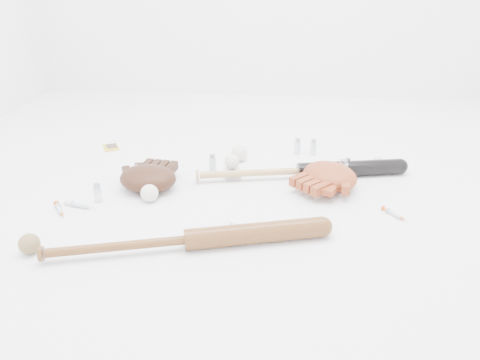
# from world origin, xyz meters

# --- Properties ---
(bat_dark) EXTENTS (0.91, 0.24, 0.07)m
(bat_dark) POSITION_xyz_m (0.20, 0.18, 0.03)
(bat_dark) COLOR black
(bat_dark) RESTS_ON ground
(bat_wood) EXTENTS (0.91, 0.31, 0.07)m
(bat_wood) POSITION_xyz_m (-0.16, -0.38, 0.03)
(bat_wood) COLOR brown
(bat_wood) RESTS_ON ground
(glove_dark) EXTENTS (0.30, 0.30, 0.10)m
(glove_dark) POSITION_xyz_m (-0.40, 0.02, 0.05)
(glove_dark) COLOR #331A0E
(glove_dark) RESTS_ON ground
(glove_tan) EXTENTS (0.38, 0.38, 0.10)m
(glove_tan) POSITION_xyz_m (0.32, 0.11, 0.05)
(glove_tan) COLOR maroon
(glove_tan) RESTS_ON ground
(trading_card) EXTENTS (0.10, 0.12, 0.01)m
(trading_card) POSITION_xyz_m (-0.70, 0.45, 0.00)
(trading_card) COLOR gold
(trading_card) RESTS_ON ground
(pedestal) EXTENTS (0.08, 0.08, 0.04)m
(pedestal) POSITION_xyz_m (-0.08, 0.17, 0.02)
(pedestal) COLOR white
(pedestal) RESTS_ON ground
(baseball_on_pedestal) EXTENTS (0.06, 0.06, 0.06)m
(baseball_on_pedestal) POSITION_xyz_m (-0.08, 0.17, 0.07)
(baseball_on_pedestal) COLOR silver
(baseball_on_pedestal) RESTS_ON pedestal
(baseball_left) EXTENTS (0.08, 0.08, 0.08)m
(baseball_left) POSITION_xyz_m (-0.45, 0.07, 0.04)
(baseball_left) COLOR silver
(baseball_left) RESTS_ON ground
(baseball_upper) EXTENTS (0.07, 0.07, 0.07)m
(baseball_upper) POSITION_xyz_m (-0.07, 0.34, 0.04)
(baseball_upper) COLOR silver
(baseball_upper) RESTS_ON ground
(baseball_mid) EXTENTS (0.07, 0.07, 0.07)m
(baseball_mid) POSITION_xyz_m (-0.37, -0.08, 0.03)
(baseball_mid) COLOR silver
(baseball_mid) RESTS_ON ground
(baseball_aged) EXTENTS (0.07, 0.07, 0.07)m
(baseball_aged) POSITION_xyz_m (-0.64, -0.45, 0.03)
(baseball_aged) COLOR brown
(baseball_aged) RESTS_ON ground
(syringe_0) EXTENTS (0.15, 0.06, 0.02)m
(syringe_0) POSITION_xyz_m (-0.61, -0.15, 0.01)
(syringe_0) COLOR #ADBCC6
(syringe_0) RESTS_ON ground
(syringe_1) EXTENTS (0.09, 0.13, 0.02)m
(syringe_1) POSITION_xyz_m (-0.02, -0.27, 0.01)
(syringe_1) COLOR #ADBCC6
(syringe_1) RESTS_ON ground
(syringe_2) EXTENTS (0.14, 0.11, 0.02)m
(syringe_2) POSITION_xyz_m (0.30, 0.31, 0.01)
(syringe_2) COLOR #ADBCC6
(syringe_2) RESTS_ON ground
(syringe_3) EXTENTS (0.10, 0.12, 0.02)m
(syringe_3) POSITION_xyz_m (0.53, -0.11, 0.01)
(syringe_3) COLOR #ADBCC6
(syringe_3) RESTS_ON ground
(syringe_4) EXTENTS (0.12, 0.11, 0.02)m
(syringe_4) POSITION_xyz_m (0.53, 0.37, 0.01)
(syringe_4) COLOR #ADBCC6
(syringe_4) RESTS_ON ground
(syringe_5) EXTENTS (0.10, 0.13, 0.02)m
(syringe_5) POSITION_xyz_m (-0.67, -0.19, 0.01)
(syringe_5) COLOR #ADBCC6
(syringe_5) RESTS_ON ground
(vial_0) EXTENTS (0.03, 0.03, 0.08)m
(vial_0) POSITION_xyz_m (0.20, 0.45, 0.04)
(vial_0) COLOR silver
(vial_0) RESTS_ON ground
(vial_1) EXTENTS (0.03, 0.03, 0.07)m
(vial_1) POSITION_xyz_m (0.40, 0.25, 0.03)
(vial_1) COLOR silver
(vial_1) RESTS_ON ground
(vial_2) EXTENTS (0.03, 0.03, 0.08)m
(vial_2) POSITION_xyz_m (-0.17, 0.22, 0.04)
(vial_2) COLOR silver
(vial_2) RESTS_ON ground
(vial_3) EXTENTS (0.04, 0.04, 0.09)m
(vial_3) POSITION_xyz_m (0.38, 0.19, 0.04)
(vial_3) COLOR silver
(vial_3) RESTS_ON ground
(vial_4) EXTENTS (0.03, 0.03, 0.07)m
(vial_4) POSITION_xyz_m (-0.56, -0.10, 0.04)
(vial_4) COLOR silver
(vial_4) RESTS_ON ground
(vial_5) EXTENTS (0.03, 0.03, 0.07)m
(vial_5) POSITION_xyz_m (0.27, 0.45, 0.04)
(vial_5) COLOR silver
(vial_5) RESTS_ON ground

